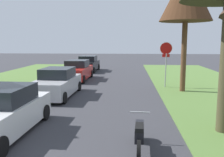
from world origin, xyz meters
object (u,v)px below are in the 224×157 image
(parked_sedan_silver, at_px, (57,83))
(parked_motorcycle, at_px, (139,135))
(parked_sedan_white, at_px, (2,113))
(stop_sign_far, at_px, (166,55))
(parked_sedan_black, at_px, (88,64))
(parked_sedan_red, at_px, (77,71))

(parked_sedan_silver, xyz_separation_m, parked_motorcycle, (4.36, -6.89, -0.24))
(parked_sedan_white, distance_m, parked_sedan_silver, 5.86)
(stop_sign_far, relative_size, parked_sedan_silver, 0.67)
(stop_sign_far, distance_m, parked_motorcycle, 10.29)
(stop_sign_far, height_order, parked_sedan_white, stop_sign_far)
(stop_sign_far, xyz_separation_m, parked_sedan_black, (-6.68, 8.86, -1.47))
(stop_sign_far, relative_size, parked_sedan_white, 0.67)
(parked_sedan_red, bearing_deg, stop_sign_far, -24.40)
(parked_sedan_silver, distance_m, parked_motorcycle, 8.16)
(stop_sign_far, distance_m, parked_sedan_red, 7.37)
(parked_sedan_white, xyz_separation_m, parked_sedan_red, (-0.01, 11.89, 0.00))
(parked_sedan_black, xyz_separation_m, parked_motorcycle, (4.62, -18.80, -0.24))
(stop_sign_far, xyz_separation_m, parked_motorcycle, (-2.06, -9.94, -1.71))
(parked_sedan_red, relative_size, parked_motorcycle, 2.16)
(parked_sedan_red, relative_size, parked_sedan_black, 1.00)
(parked_sedan_silver, bearing_deg, stop_sign_far, 25.37)
(parked_sedan_red, height_order, parked_sedan_black, same)
(parked_sedan_white, xyz_separation_m, parked_sedan_black, (-0.12, 17.77, 0.00))
(parked_sedan_silver, bearing_deg, parked_sedan_white, -91.36)
(parked_sedan_red, xyz_separation_m, parked_motorcycle, (4.51, -12.92, -0.24))
(stop_sign_far, bearing_deg, parked_sedan_silver, -154.63)
(parked_sedan_silver, distance_m, parked_sedan_red, 6.03)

